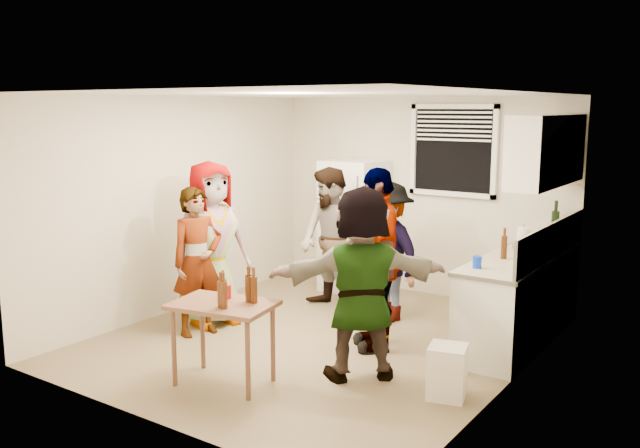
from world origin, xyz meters
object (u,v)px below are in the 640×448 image
Objects in this scene: refrigerator at (354,226)px; beer_bottle_counter at (503,259)px; blue_cup at (477,268)px; guest_black at (376,347)px; guest_back_left at (330,310)px; guest_back_right at (385,320)px; trash_bin at (447,368)px; guest_stripe at (200,333)px; serving_table at (225,383)px; beer_bottle_table at (221,307)px; red_cup at (226,298)px; wine_bottle at (554,240)px; kettle at (521,253)px; guest_orange at (360,376)px; guest_grey at (214,323)px.

refrigerator reaches higher than beer_bottle_counter.
guest_black is (-0.94, -0.21, -0.90)m from blue_cup.
guest_back_left is 1.08× the size of guest_back_right.
trash_bin reaches higher than guest_stripe.
beer_bottle_table is at bearing -53.27° from serving_table.
beer_bottle_counter is 2.27m from guest_back_left.
serving_table is 0.55× the size of guest_stripe.
guest_black is (0.71, 1.41, -0.72)m from red_cup.
wine_bottle is at bearing 61.09° from guest_back_right.
kettle reaches higher than guest_stripe.
beer_bottle_table is at bearing -58.02° from guest_back_left.
beer_bottle_table reaches higher than guest_black.
guest_orange is (1.60, -2.48, -0.85)m from refrigerator.
guest_back_left is (-0.44, 2.32, 0.00)m from serving_table.
refrigerator is at bearing 101.31° from red_cup.
blue_cup is (2.28, -1.53, 0.05)m from refrigerator.
guest_grey is at bearing -104.16° from refrigerator.
guest_grey is 1.40m from guest_back_left.
guest_black is at bearing -143.84° from beer_bottle_counter.
guest_back_right is at bearing 170.06° from kettle.
blue_cup is 0.07× the size of guest_back_right.
kettle is at bearing 95.26° from guest_black.
refrigerator is 1.31m from guest_back_left.
guest_back_right is at bearing -110.67° from guest_orange.
kettle is at bearing 59.29° from beer_bottle_table.
guest_back_left is at bearing -152.42° from wine_bottle.
trash_bin reaches higher than guest_orange.
kettle is 0.69× the size of wine_bottle.
beer_bottle_counter is at bearing 82.83° from blue_cup.
guest_black is at bearing -42.52° from guest_back_right.
wine_bottle reaches higher than beer_bottle_table.
beer_bottle_table is 1.85× the size of red_cup.
blue_cup is 2.38m from beer_bottle_table.
guest_stripe is at bearing -161.32° from blue_cup.
blue_cup is 2.98m from guest_stripe.
guest_stripe is 2.01m from guest_orange.
guest_black is at bearing -49.47° from guest_stripe.
beer_bottle_counter is 1.58m from trash_bin.
kettle is 0.27× the size of serving_table.
kettle is 0.85m from wine_bottle.
trash_bin is at bearing 29.39° from beer_bottle_table.
beer_bottle_counter is 1.03× the size of beer_bottle_table.
kettle is 1.03× the size of beer_bottle_table.
guest_back_left is (0.80, 1.15, 0.00)m from guest_grey.
wine_bottle is at bearing 62.11° from kettle.
beer_bottle_table is 1.87m from guest_black.
trash_bin reaches higher than serving_table.
serving_table is (0.70, -3.27, -0.85)m from refrigerator.
beer_bottle_table is 2.57m from guest_back_right.
guest_stripe is 2.08m from guest_back_right.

